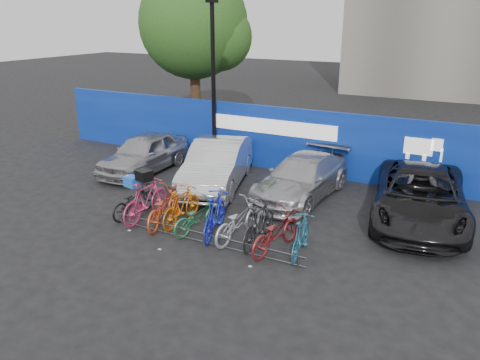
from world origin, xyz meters
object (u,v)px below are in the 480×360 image
Objects in this scene: bike_2 at (163,207)px; bike_4 at (197,216)px; bike_rack at (203,238)px; bike_9 at (301,236)px; car_0 at (144,153)px; car_2 at (302,178)px; bike_5 at (215,215)px; bike_8 at (276,232)px; bike_0 at (134,201)px; lamppost at (213,81)px; bike_7 at (259,224)px; tree at (198,27)px; car_1 at (217,164)px; bike_1 at (146,200)px; bike_3 at (182,206)px; bike_6 at (238,221)px; car_3 at (420,196)px.

bike_2 reaches higher than bike_4.
bike_rack is 3.40× the size of bike_9.
car_0 is at bearing -56.53° from bike_2.
car_2 reaches higher than bike_5.
bike_0 is at bearing 10.51° from bike_8.
lamppost reaches higher than bike_7.
bike_0 is at bearing 167.78° from bike_rack.
bike_4 is (1.12, 0.02, -0.07)m from bike_2.
bike_7 is at bearing -9.23° from bike_9.
car_0 reaches higher than bike_9.
lamppost is at bearing 118.07° from bike_rack.
bike_0 is at bearing -85.28° from lamppost.
tree is 11.78m from bike_0.
car_1 is at bearing -97.29° from bike_2.
car_1 reaches higher than bike_5.
car_0 is at bearing -50.65° from bike_1.
bike_1 reaches higher than bike_0.
bike_1 is (0.96, -5.47, -2.67)m from lamppost.
bike_2 is 0.51m from bike_3.
tree is at bearing -45.42° from bike_6.
bike_3 is at bearing -41.68° from car_0.
bike_2 is (0.23, -3.37, -0.27)m from car_1.
tree is at bearing -64.59° from bike_0.
lamppost is at bearing -51.44° from bike_7.
bike_8 is (4.55, -0.09, 0.06)m from bike_0.
bike_5 is at bearing -5.94° from bike_9.
bike_3 reaches higher than bike_rack.
bike_2 is at bearing 15.65° from bike_4.
bike_1 is 2.25m from bike_5.
car_0 reaches higher than bike_1.
bike_4 is (1.34, -3.35, -0.34)m from car_1.
bike_rack is at bearing -99.12° from car_2.
bike_3 is at bearing -117.51° from car_2.
tree is 4.12× the size of bike_7.
car_1 is 4.51m from bike_7.
tree is at bearing 127.51° from lamppost.
bike_2 is (1.13, -0.08, 0.07)m from bike_0.
bike_rack is 1.05× the size of car_3.
bike_rack is 3.12× the size of bike_3.
bike_rack is 2.83m from bike_0.
car_2 is 4.06m from bike_4.
bike_8 is (0.73, -3.75, -0.15)m from car_2.
bike_9 is at bearing -176.51° from bike_0.
car_0 is 2.43× the size of bike_0.
car_0 reaches higher than bike_rack.
tree is at bearing -53.98° from bike_9.
car_0 reaches higher than bike_2.
bike_1 reaches higher than bike_6.
car_1 is at bearing -77.85° from bike_3.
car_2 is 3.61m from car_3.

